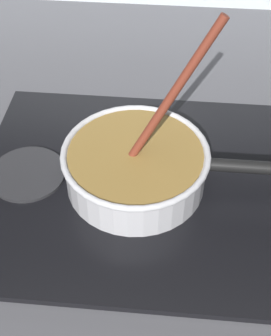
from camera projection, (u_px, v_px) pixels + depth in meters
name	position (u px, v px, depth m)	size (l,w,h in m)	color
ground	(120.00, 238.00, 0.79)	(2.40, 1.60, 0.04)	#4C4C51
hob_plate	(136.00, 184.00, 0.84)	(0.56, 0.48, 0.01)	black
burner_ring	(136.00, 180.00, 0.83)	(0.17, 0.17, 0.01)	#592D0C
spare_burner	(28.00, 173.00, 0.84)	(0.13, 0.13, 0.01)	#262628
cooking_pan	(137.00, 166.00, 0.80)	(0.41, 0.25, 0.30)	silver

